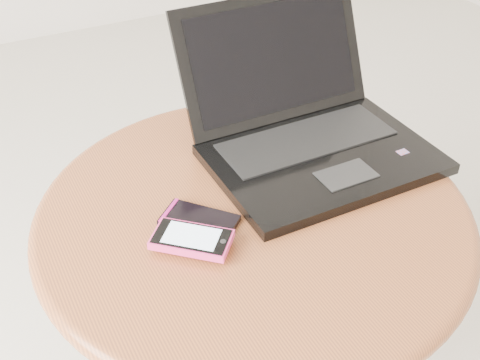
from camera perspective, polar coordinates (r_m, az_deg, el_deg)
table at (r=0.97m, az=1.20°, el=-7.48°), size 0.65×0.65×0.51m
laptop at (r=1.00m, az=6.39°, el=4.84°), size 0.35×0.34×0.21m
phone_black at (r=0.86m, az=-3.87°, el=-3.82°), size 0.11×0.12×0.01m
phone_pink at (r=0.82m, az=-4.56°, el=-5.57°), size 0.12×0.11×0.01m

